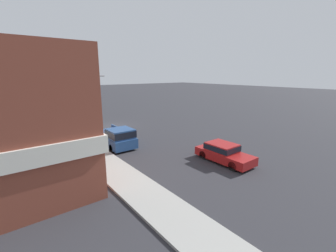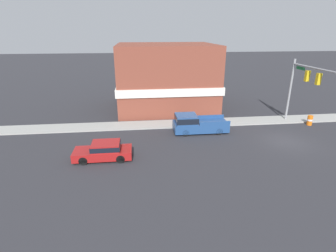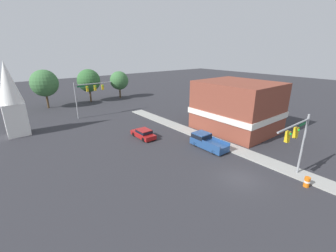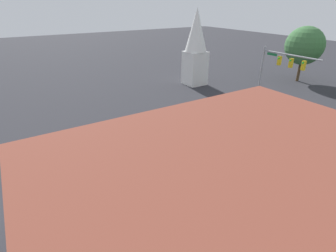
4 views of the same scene
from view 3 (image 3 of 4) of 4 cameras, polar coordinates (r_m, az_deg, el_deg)
ground_plane at (r=25.10m, az=17.91°, el=-12.74°), size 200.00×200.00×0.00m
sidewalk_curb at (r=29.53m, az=24.20°, el=-8.39°), size 2.40×60.00×0.14m
near_signal_assembly at (r=25.03m, az=29.97°, el=-2.36°), size 6.31×0.49×6.70m
far_signal_assembly at (r=46.63m, az=-19.52°, el=8.36°), size 7.54×0.49×6.90m
car_lead at (r=34.13m, az=-6.25°, el=-1.88°), size 1.83×4.45×1.38m
pickup_truck_parked at (r=31.11m, az=9.71°, el=-3.82°), size 2.12×5.29×1.82m
construction_barrel at (r=26.33m, az=31.80°, el=-11.97°), size 0.55×0.55×1.03m
corner_brick_building at (r=38.30m, az=17.07°, el=4.64°), size 10.37×12.07×7.94m
church_steeple at (r=41.14m, az=-35.03°, el=5.89°), size 3.30×3.30×11.28m
backdrop_tree_left_far at (r=57.40m, az=-28.90°, el=9.50°), size 5.88×5.88×8.60m
backdrop_tree_left_mid at (r=60.49m, az=-19.49°, el=10.81°), size 5.61×5.61×8.14m
backdrop_tree_center at (r=63.16m, az=-12.29°, el=11.21°), size 4.92×4.92×7.21m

